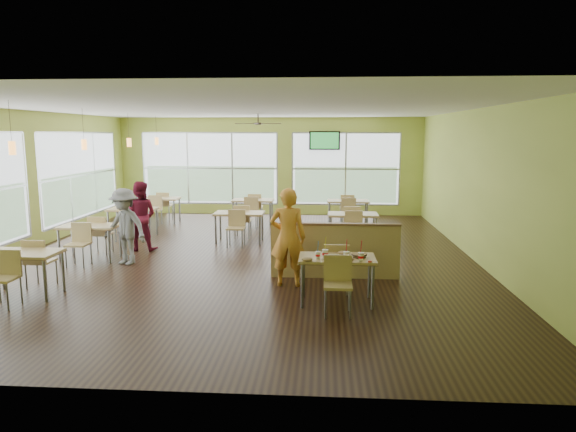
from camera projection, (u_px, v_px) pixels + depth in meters
The scene contains 20 objects.
room at pixel (241, 184), 11.06m from camera, with size 12.00×12.04×3.20m.
window_bays at pixel (165, 177), 14.29m from camera, with size 9.24×10.24×2.38m.
main_table at pixel (337, 264), 8.12m from camera, with size 1.22×1.52×0.87m.
half_wall_divider at pixel (335, 250), 9.57m from camera, with size 2.40×0.14×1.04m.
dining_tables at pixel (211, 215), 12.97m from camera, with size 6.92×8.72×0.87m.
pendant_lights at pixel (108, 143), 11.80m from camera, with size 0.11×7.31×0.86m.
ceiling_fan at pixel (258, 123), 13.80m from camera, with size 1.25×1.25×0.29m.
tv_backwall at pixel (325, 141), 16.61m from camera, with size 1.00×0.07×0.60m.
man_plaid at pixel (288, 237), 9.01m from camera, with size 0.64×0.42×1.75m, color orange.
patron_maroon at pixel (140, 216), 11.79m from camera, with size 0.78×0.61×1.60m, color maroon.
patron_grey at pixel (125, 227), 10.54m from camera, with size 1.02×0.59×1.58m, color slate.
cup_blue at pixel (318, 255), 7.98m from camera, with size 0.09×0.09×0.31m.
cup_yellow at pixel (325, 254), 8.02m from camera, with size 0.10×0.10×0.37m.
cup_red_near at pixel (346, 255), 7.91m from camera, with size 0.10×0.10×0.35m.
cup_red_far at pixel (361, 257), 7.84m from camera, with size 0.10×0.10×0.35m.
food_basket at pixel (359, 255), 8.09m from camera, with size 0.25×0.25×0.06m.
ketchup_cup at pixel (370, 261), 7.78m from camera, with size 0.06×0.06×0.02m, color #B2290F.
wrapper_left at pixel (307, 259), 7.87m from camera, with size 0.18×0.16×0.04m, color #9D804C.
wrapper_mid at pixel (344, 253), 8.29m from camera, with size 0.20×0.18×0.05m, color #9D804C.
wrapper_right at pixel (349, 259), 7.90m from camera, with size 0.15×0.13×0.04m, color #9D804C.
Camera 1 is at (1.76, -10.93, 2.68)m, focal length 32.00 mm.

